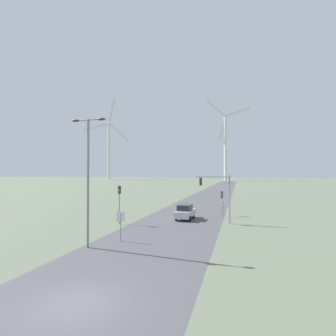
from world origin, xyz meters
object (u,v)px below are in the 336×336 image
(traffic_light_post_near_left, at_px, (119,196))
(car_approaching, at_px, (185,212))
(stop_sign_near, at_px, (121,221))
(wind_turbine_left, at_px, (225,141))
(stop_sign_far, at_px, (224,205))
(streetlamp, at_px, (88,167))
(traffic_light_post_near_right, at_px, (222,198))
(wind_turbine_far_left, at_px, (109,144))
(traffic_light_mast_overhead, at_px, (217,189))

(traffic_light_post_near_left, height_order, car_approaching, traffic_light_post_near_left)
(stop_sign_near, relative_size, wind_turbine_left, 0.04)
(stop_sign_near, relative_size, stop_sign_far, 1.09)
(streetlamp, xyz_separation_m, stop_sign_far, (9.37, 16.51, -4.66))
(streetlamp, height_order, traffic_light_post_near_left, streetlamp)
(streetlamp, relative_size, traffic_light_post_near_right, 3.06)
(stop_sign_far, distance_m, car_approaching, 5.23)
(streetlamp, distance_m, wind_turbine_far_left, 213.18)
(stop_sign_near, height_order, traffic_light_post_near_left, traffic_light_post_near_left)
(traffic_light_post_near_right, bearing_deg, wind_turbine_left, 92.73)
(car_approaching, height_order, wind_turbine_far_left, wind_turbine_far_left)
(traffic_light_post_near_left, xyz_separation_m, traffic_light_post_near_right, (10.78, 9.22, -0.75))
(stop_sign_far, bearing_deg, wind_turbine_far_left, 122.18)
(traffic_light_mast_overhead, xyz_separation_m, car_approaching, (-4.08, 1.47, -3.03))
(stop_sign_far, bearing_deg, traffic_light_post_near_right, 100.57)
(traffic_light_post_near_right, height_order, car_approaching, traffic_light_post_near_right)
(traffic_light_post_near_right, bearing_deg, stop_sign_near, -114.79)
(stop_sign_near, distance_m, traffic_light_post_near_left, 7.70)
(car_approaching, xyz_separation_m, wind_turbine_far_left, (-103.09, 173.57, 29.46))
(traffic_light_mast_overhead, height_order, wind_turbine_far_left, wind_turbine_far_left)
(traffic_light_post_near_right, xyz_separation_m, car_approaching, (-4.23, -4.29, -1.49))
(traffic_light_post_near_left, height_order, wind_turbine_left, wind_turbine_left)
(wind_turbine_left, bearing_deg, wind_turbine_far_left, 177.75)
(traffic_light_post_near_left, relative_size, traffic_light_mast_overhead, 0.78)
(wind_turbine_far_left, bearing_deg, streetlamp, -62.35)
(car_approaching, bearing_deg, traffic_light_mast_overhead, -19.86)
(stop_sign_far, distance_m, wind_turbine_far_left, 204.20)
(stop_sign_near, xyz_separation_m, wind_turbine_far_left, (-99.93, 185.27, 28.63))
(traffic_light_post_near_right, relative_size, wind_turbine_far_left, 0.05)
(streetlamp, xyz_separation_m, car_approaching, (4.80, 14.05, -5.34))
(stop_sign_near, bearing_deg, car_approaching, 74.90)
(car_approaching, bearing_deg, stop_sign_near, -105.10)
(streetlamp, height_order, wind_turbine_far_left, wind_turbine_far_left)
(streetlamp, height_order, wind_turbine_left, wind_turbine_left)
(streetlamp, relative_size, car_approaching, 2.40)
(stop_sign_near, distance_m, traffic_light_post_near_right, 17.62)
(streetlamp, bearing_deg, traffic_light_mast_overhead, 54.77)
(stop_sign_far, bearing_deg, traffic_light_mast_overhead, -97.10)
(traffic_light_mast_overhead, distance_m, wind_turbine_far_left, 206.94)
(car_approaching, bearing_deg, wind_turbine_left, 91.23)
(stop_sign_near, relative_size, traffic_light_post_near_left, 0.58)
(traffic_light_mast_overhead, xyz_separation_m, wind_turbine_far_left, (-107.17, 175.05, 26.43))
(stop_sign_near, distance_m, car_approaching, 12.15)
(stop_sign_far, height_order, wind_turbine_far_left, wind_turbine_far_left)
(traffic_light_post_near_left, distance_m, wind_turbine_left, 176.61)
(traffic_light_post_near_right, distance_m, traffic_light_mast_overhead, 5.96)
(wind_turbine_left, bearing_deg, streetlamp, -90.36)
(stop_sign_far, relative_size, wind_turbine_left, 0.04)
(car_approaching, bearing_deg, traffic_light_post_near_left, -143.00)
(streetlamp, xyz_separation_m, traffic_light_post_near_left, (-1.75, 9.11, -3.10))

